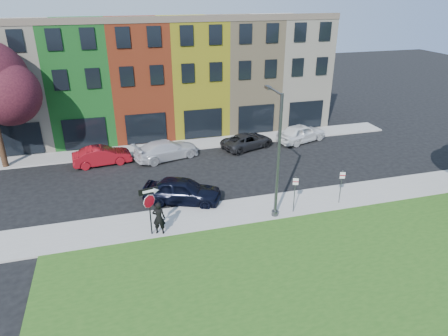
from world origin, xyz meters
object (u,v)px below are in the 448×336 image
object	(u,v)px
man	(159,218)
sedan_near	(182,190)
street_lamp	(277,156)
stop_sign	(149,202)

from	to	relation	value
man	sedan_near	bearing A→B (deg)	-101.52
sedan_near	street_lamp	bearing A→B (deg)	-99.35
man	sedan_near	distance (m)	3.83
man	street_lamp	size ratio (longest dim) A/B	0.26
stop_sign	man	distance (m)	1.15
stop_sign	sedan_near	distance (m)	4.24
stop_sign	man	xyz separation A→B (m)	(0.44, -0.02, -1.06)
man	street_lamp	distance (m)	7.38
man	sedan_near	size ratio (longest dim) A/B	0.37
street_lamp	sedan_near	bearing A→B (deg)	149.56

